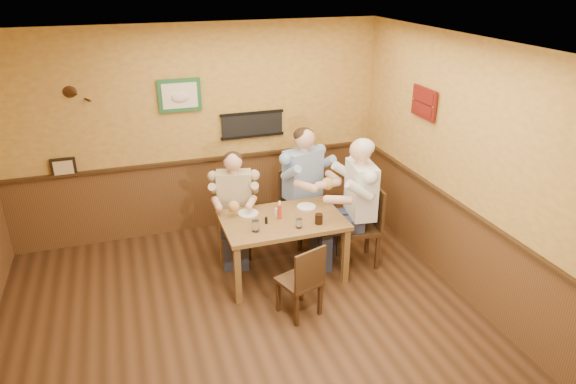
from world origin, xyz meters
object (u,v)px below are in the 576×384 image
object	(u,v)px
water_glass_left	(256,226)
water_glass_mid	(299,223)
chair_back_right	(302,207)
diner_blue_polo	(303,192)
chair_right_end	(359,226)
pepper_shaker	(266,220)
cola_tumbler	(319,219)
hot_sauce_bottle	(280,211)
diner_tan_shirt	(235,210)
dining_table	(283,226)
chair_back_left	(236,223)
chair_near_side	(299,279)
diner_white_elder	(360,210)
salt_shaker	(276,212)

from	to	relation	value
water_glass_left	water_glass_mid	size ratio (longest dim) A/B	1.19
chair_back_right	diner_blue_polo	xyz separation A→B (m)	(0.00, 0.00, 0.21)
chair_right_end	pepper_shaker	xyz separation A→B (m)	(-1.18, -0.02, 0.28)
water_glass_mid	cola_tumbler	distance (m)	0.24
hot_sauce_bottle	diner_tan_shirt	bearing A→B (deg)	121.19
dining_table	chair_back_left	bearing A→B (deg)	122.79
chair_right_end	chair_near_side	size ratio (longest dim) A/B	1.21
diner_white_elder	salt_shaker	xyz separation A→B (m)	(-1.01, 0.14, 0.07)
diner_white_elder	pepper_shaker	bearing A→B (deg)	-80.95
diner_white_elder	water_glass_mid	xyz separation A→B (m)	(-0.86, -0.23, 0.07)
chair_right_end	salt_shaker	bearing A→B (deg)	-90.03
chair_back_right	salt_shaker	xyz separation A→B (m)	(-0.55, -0.61, 0.30)
diner_white_elder	diner_tan_shirt	bearing A→B (deg)	-108.32
hot_sauce_bottle	water_glass_mid	bearing A→B (deg)	-63.53
chair_back_right	diner_blue_polo	distance (m)	0.21
diner_white_elder	diner_blue_polo	bearing A→B (deg)	-140.22
chair_near_side	hot_sauce_bottle	size ratio (longest dim) A/B	4.31
diner_blue_polo	chair_right_end	bearing A→B (deg)	-76.99
chair_back_right	chair_back_left	bearing A→B (deg)	165.15
water_glass_left	water_glass_mid	xyz separation A→B (m)	(0.48, -0.07, -0.01)
chair_right_end	chair_near_side	distance (m)	1.28
chair_near_side	diner_blue_polo	xyz separation A→B (m)	(0.57, 1.49, 0.29)
diner_tan_shirt	cola_tumbler	bearing A→B (deg)	-35.38
dining_table	chair_near_side	distance (m)	0.81
diner_blue_polo	water_glass_left	size ratio (longest dim) A/B	11.24
water_glass_mid	cola_tumbler	bearing A→B (deg)	4.58
water_glass_mid	salt_shaker	bearing A→B (deg)	112.11
chair_right_end	diner_white_elder	world-z (taller)	diner_white_elder
chair_back_left	diner_tan_shirt	world-z (taller)	diner_tan_shirt
pepper_shaker	dining_table	bearing A→B (deg)	15.77
salt_shaker	dining_table	bearing A→B (deg)	-67.05
dining_table	diner_tan_shirt	size ratio (longest dim) A/B	1.12
chair_near_side	pepper_shaker	world-z (taller)	chair_near_side
chair_back_left	diner_blue_polo	world-z (taller)	diner_blue_polo
hot_sauce_bottle	salt_shaker	size ratio (longest dim) A/B	2.19
chair_back_left	chair_right_end	bearing A→B (deg)	-12.20
chair_near_side	diner_tan_shirt	size ratio (longest dim) A/B	0.68
chair_right_end	pepper_shaker	size ratio (longest dim) A/B	12.78
pepper_shaker	chair_right_end	bearing A→B (deg)	1.17
hot_sauce_bottle	pepper_shaker	xyz separation A→B (m)	(-0.18, -0.07, -0.06)
chair_near_side	cola_tumbler	xyz separation A→B (m)	(0.42, 0.53, 0.39)
salt_shaker	cola_tumbler	bearing A→B (deg)	-41.80
dining_table	chair_near_side	size ratio (longest dim) A/B	1.65
diner_white_elder	hot_sauce_bottle	xyz separation A→B (m)	(-1.00, 0.05, 0.12)
diner_tan_shirt	salt_shaker	distance (m)	0.68
diner_tan_shirt	water_glass_left	xyz separation A→B (m)	(0.04, -0.84, 0.19)
chair_back_right	water_glass_left	size ratio (longest dim) A/B	7.87
chair_near_side	water_glass_left	world-z (taller)	water_glass_left
chair_right_end	pepper_shaker	world-z (taller)	chair_right_end
chair_back_left	cola_tumbler	bearing A→B (deg)	-35.38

